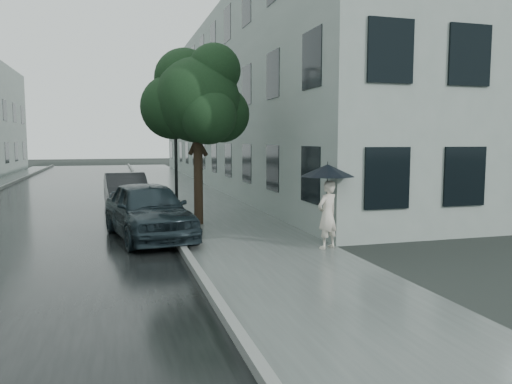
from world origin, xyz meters
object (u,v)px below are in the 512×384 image
object	(u,v)px
street_tree	(197,99)
lamp_post	(172,124)
pedestrian	(327,215)
car_near	(148,210)
car_far	(126,191)

from	to	relation	value
street_tree	lamp_post	xyz separation A→B (m)	(-0.24, 4.49, -0.58)
pedestrian	lamp_post	distance (m)	9.42
street_tree	lamp_post	size ratio (longest dim) A/B	0.96
lamp_post	car_near	bearing A→B (deg)	-113.96
lamp_post	car_far	size ratio (longest dim) A/B	1.38
lamp_post	car_far	distance (m)	3.13
pedestrian	car_near	bearing A→B (deg)	-56.50
pedestrian	street_tree	world-z (taller)	street_tree
street_tree	car_near	bearing A→B (deg)	-130.24
street_tree	car_far	distance (m)	5.22
pedestrian	car_far	xyz separation A→B (m)	(-4.31, 8.02, -0.14)
car_near	pedestrian	bearing A→B (deg)	-41.37
lamp_post	car_near	distance (m)	6.94
street_tree	pedestrian	bearing A→B (deg)	-61.67
pedestrian	lamp_post	size ratio (longest dim) A/B	0.29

